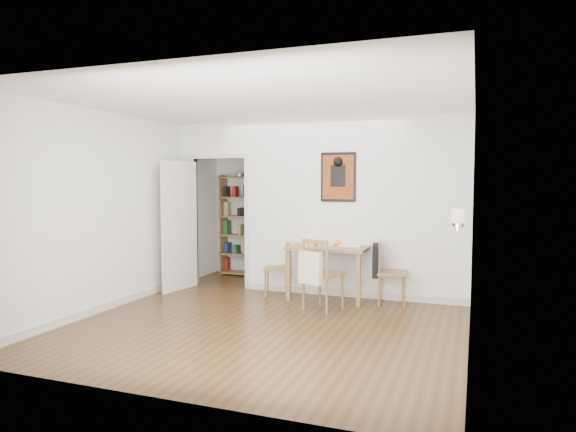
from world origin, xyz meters
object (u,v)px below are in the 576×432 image
at_px(chair_left, 277,269).
at_px(mantel_lamp, 459,217).
at_px(fireplace, 462,275).
at_px(ceramic_jar_a, 459,221).
at_px(chair_front, 322,274).
at_px(bookshelf, 241,226).
at_px(red_glass, 316,243).
at_px(dining_table, 329,252).
at_px(chair_right, 390,272).
at_px(notebook, 351,246).
at_px(orange_fruit, 338,243).
at_px(ceramic_jar_b, 456,221).

distance_m(chair_left, mantel_lamp, 2.96).
bearing_deg(fireplace, ceramic_jar_a, 114.41).
xyz_separation_m(chair_front, fireplace, (1.74, -0.22, 0.13)).
relative_size(bookshelf, red_glass, 22.25).
distance_m(chair_front, fireplace, 1.76).
xyz_separation_m(chair_left, fireplace, (2.61, -0.80, 0.22)).
bearing_deg(dining_table, red_glass, -166.42).
xyz_separation_m(chair_right, notebook, (-0.58, 0.11, 0.33)).
bearing_deg(fireplace, bookshelf, 150.67).
bearing_deg(mantel_lamp, red_glass, 149.44).
xyz_separation_m(fireplace, ceramic_jar_a, (-0.05, 0.12, 0.61)).
xyz_separation_m(chair_right, red_glass, (-1.06, -0.04, 0.36)).
bearing_deg(chair_right, notebook, 169.42).
distance_m(dining_table, bookshelf, 2.39).
distance_m(red_glass, orange_fruit, 0.32).
bearing_deg(ceramic_jar_b, fireplace, -70.88).
height_order(ceramic_jar_a, ceramic_jar_b, ceramic_jar_a).
bearing_deg(ceramic_jar_b, dining_table, 161.47).
height_order(chair_front, orange_fruit, chair_front).
height_order(notebook, mantel_lamp, mantel_lamp).
bearing_deg(ceramic_jar_a, ceramic_jar_b, 104.51).
height_order(chair_front, ceramic_jar_b, ceramic_jar_b).
bearing_deg(chair_right, mantel_lamp, -52.93).
relative_size(fireplace, notebook, 3.76).
bearing_deg(chair_right, chair_front, -141.45).
bearing_deg(chair_front, bookshelf, 137.27).
relative_size(red_glass, ceramic_jar_a, 0.60).
relative_size(ceramic_jar_a, ceramic_jar_b, 1.21).
relative_size(notebook, mantel_lamp, 1.39).
distance_m(bookshelf, fireplace, 4.40).
xyz_separation_m(bookshelf, ceramic_jar_b, (3.73, -1.88, 0.33)).
bearing_deg(fireplace, mantel_lamp, -97.31).
distance_m(red_glass, mantel_lamp, 2.34).
bearing_deg(bookshelf, chair_right, -24.41).
relative_size(red_glass, mantel_lamp, 0.34).
distance_m(orange_fruit, ceramic_jar_a, 1.91).
xyz_separation_m(chair_front, red_glass, (-0.28, 0.58, 0.32)).
xyz_separation_m(chair_left, orange_fruit, (0.88, 0.14, 0.41)).
bearing_deg(bookshelf, orange_fruit, -29.82).
xyz_separation_m(dining_table, red_glass, (-0.18, -0.04, 0.13)).
xyz_separation_m(red_glass, notebook, (0.48, 0.15, -0.03)).
distance_m(chair_front, bookshelf, 2.87).
xyz_separation_m(notebook, ceramic_jar_a, (1.48, -0.83, 0.45)).
bearing_deg(ceramic_jar_b, chair_right, 146.06).
distance_m(ceramic_jar_a, ceramic_jar_b, 0.15).
relative_size(dining_table, chair_front, 1.18).
bearing_deg(red_glass, bookshelf, 143.44).
bearing_deg(orange_fruit, chair_left, -170.87).
bearing_deg(red_glass, ceramic_jar_b, -15.68).
bearing_deg(bookshelf, notebook, -27.52).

